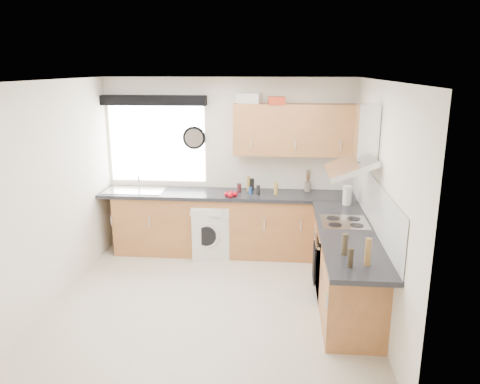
# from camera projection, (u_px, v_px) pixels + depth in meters

# --- Properties ---
(ground_plane) EXTENTS (3.60, 3.60, 0.00)m
(ground_plane) POSITION_uv_depth(u_px,v_px,m) (212.00, 302.00, 5.41)
(ground_plane) COLOR beige
(ceiling) EXTENTS (3.60, 3.60, 0.02)m
(ceiling) POSITION_uv_depth(u_px,v_px,m) (208.00, 80.00, 4.77)
(ceiling) COLOR white
(ceiling) RESTS_ON wall_back
(wall_back) EXTENTS (3.60, 0.02, 2.50)m
(wall_back) POSITION_uv_depth(u_px,v_px,m) (229.00, 165.00, 6.82)
(wall_back) COLOR silver
(wall_back) RESTS_ON ground_plane
(wall_front) EXTENTS (3.60, 0.02, 2.50)m
(wall_front) POSITION_uv_depth(u_px,v_px,m) (173.00, 266.00, 3.36)
(wall_front) COLOR silver
(wall_front) RESTS_ON ground_plane
(wall_left) EXTENTS (0.02, 3.60, 2.50)m
(wall_left) POSITION_uv_depth(u_px,v_px,m) (52.00, 194.00, 5.24)
(wall_left) COLOR silver
(wall_left) RESTS_ON ground_plane
(wall_right) EXTENTS (0.02, 3.60, 2.50)m
(wall_right) POSITION_uv_depth(u_px,v_px,m) (379.00, 202.00, 4.93)
(wall_right) COLOR silver
(wall_right) RESTS_ON ground_plane
(window) EXTENTS (1.40, 0.02, 1.10)m
(window) POSITION_uv_depth(u_px,v_px,m) (157.00, 144.00, 6.82)
(window) COLOR silver
(window) RESTS_ON wall_back
(window_blind) EXTENTS (1.50, 0.18, 0.14)m
(window_blind) POSITION_uv_depth(u_px,v_px,m) (153.00, 100.00, 6.57)
(window_blind) COLOR black
(window_blind) RESTS_ON wall_back
(splashback) EXTENTS (0.01, 3.00, 0.54)m
(splashback) POSITION_uv_depth(u_px,v_px,m) (372.00, 201.00, 5.24)
(splashback) COLOR white
(splashback) RESTS_ON wall_right
(base_cab_back) EXTENTS (3.00, 0.58, 0.86)m
(base_cab_back) POSITION_uv_depth(u_px,v_px,m) (220.00, 224.00, 6.76)
(base_cab_back) COLOR brown
(base_cab_back) RESTS_ON ground_plane
(base_cab_corner) EXTENTS (0.60, 0.60, 0.86)m
(base_cab_corner) POSITION_uv_depth(u_px,v_px,m) (332.00, 228.00, 6.62)
(base_cab_corner) COLOR brown
(base_cab_corner) RESTS_ON ground_plane
(base_cab_right) EXTENTS (0.58, 2.10, 0.86)m
(base_cab_right) POSITION_uv_depth(u_px,v_px,m) (345.00, 267.00, 5.32)
(base_cab_right) COLOR brown
(base_cab_right) RESTS_ON ground_plane
(worktop_back) EXTENTS (3.60, 0.62, 0.05)m
(worktop_back) POSITION_uv_depth(u_px,v_px,m) (227.00, 194.00, 6.63)
(worktop_back) COLOR black
(worktop_back) RESTS_ON base_cab_back
(worktop_right) EXTENTS (0.62, 2.42, 0.05)m
(worktop_right) POSITION_uv_depth(u_px,v_px,m) (348.00, 234.00, 5.05)
(worktop_right) COLOR black
(worktop_right) RESTS_ON base_cab_right
(sink) EXTENTS (0.84, 0.46, 0.10)m
(sink) POSITION_uv_depth(u_px,v_px,m) (135.00, 188.00, 6.72)
(sink) COLOR silver
(sink) RESTS_ON worktop_back
(oven) EXTENTS (0.56, 0.58, 0.85)m
(oven) POSITION_uv_depth(u_px,v_px,m) (342.00, 262.00, 5.46)
(oven) COLOR black
(oven) RESTS_ON ground_plane
(hob_plate) EXTENTS (0.52, 0.52, 0.01)m
(hob_plate) POSITION_uv_depth(u_px,v_px,m) (345.00, 222.00, 5.33)
(hob_plate) COLOR silver
(hob_plate) RESTS_ON worktop_right
(extractor_hood) EXTENTS (0.52, 0.78, 0.66)m
(extractor_hood) POSITION_uv_depth(u_px,v_px,m) (358.00, 149.00, 5.11)
(extractor_hood) COLOR silver
(extractor_hood) RESTS_ON wall_right
(upper_cabinets) EXTENTS (1.70, 0.35, 0.70)m
(upper_cabinets) POSITION_uv_depth(u_px,v_px,m) (296.00, 130.00, 6.43)
(upper_cabinets) COLOR brown
(upper_cabinets) RESTS_ON wall_back
(washing_machine) EXTENTS (0.63, 0.61, 0.76)m
(washing_machine) POSITION_uv_depth(u_px,v_px,m) (209.00, 230.00, 6.68)
(washing_machine) COLOR silver
(washing_machine) RESTS_ON ground_plane
(wall_clock) EXTENTS (0.33, 0.04, 0.33)m
(wall_clock) POSITION_uv_depth(u_px,v_px,m) (194.00, 138.00, 6.72)
(wall_clock) COLOR black
(wall_clock) RESTS_ON wall_back
(casserole) EXTENTS (0.37, 0.30, 0.14)m
(casserole) POSITION_uv_depth(u_px,v_px,m) (249.00, 98.00, 6.47)
(casserole) COLOR silver
(casserole) RESTS_ON upper_cabinets
(storage_box) EXTENTS (0.23, 0.20, 0.10)m
(storage_box) POSITION_uv_depth(u_px,v_px,m) (277.00, 100.00, 6.25)
(storage_box) COLOR #9D2913
(storage_box) RESTS_ON upper_cabinets
(utensil_pot) EXTENTS (0.11, 0.11, 0.13)m
(utensil_pot) POSITION_uv_depth(u_px,v_px,m) (308.00, 187.00, 6.70)
(utensil_pot) COLOR #776856
(utensil_pot) RESTS_ON worktop_back
(kitchen_roll) EXTENTS (0.13, 0.13, 0.25)m
(kitchen_roll) POSITION_uv_depth(u_px,v_px,m) (347.00, 195.00, 6.02)
(kitchen_roll) COLOR silver
(kitchen_roll) RESTS_ON worktop_right
(tomato_cluster) EXTENTS (0.19, 0.19, 0.07)m
(tomato_cluster) POSITION_uv_depth(u_px,v_px,m) (231.00, 194.00, 6.41)
(tomato_cluster) COLOR #A40511
(tomato_cluster) RESTS_ON worktop_back
(jar_0) EXTENTS (0.06, 0.06, 0.13)m
(jar_0) POSITION_uv_depth(u_px,v_px,m) (239.00, 188.00, 6.62)
(jar_0) COLOR #42171A
(jar_0) RESTS_ON worktop_back
(jar_1) EXTENTS (0.05, 0.05, 0.17)m
(jar_1) POSITION_uv_depth(u_px,v_px,m) (276.00, 189.00, 6.51)
(jar_1) COLOR #A58538
(jar_1) RESTS_ON worktop_back
(jar_2) EXTENTS (0.05, 0.05, 0.13)m
(jar_2) POSITION_uv_depth(u_px,v_px,m) (258.00, 190.00, 6.51)
(jar_2) COLOR black
(jar_2) RESTS_ON worktop_back
(jar_3) EXTENTS (0.08, 0.08, 0.17)m
(jar_3) POSITION_uv_depth(u_px,v_px,m) (251.00, 184.00, 6.73)
(jar_3) COLOR black
(jar_3) RESTS_ON worktop_back
(jar_4) EXTENTS (0.04, 0.04, 0.22)m
(jar_4) POSITION_uv_depth(u_px,v_px,m) (248.00, 184.00, 6.67)
(jar_4) COLOR olive
(jar_4) RESTS_ON worktop_back
(jar_5) EXTENTS (0.05, 0.05, 0.10)m
(jar_5) POSITION_uv_depth(u_px,v_px,m) (250.00, 191.00, 6.54)
(jar_5) COLOR navy
(jar_5) RESTS_ON worktop_back
(bottle_0) EXTENTS (0.05, 0.05, 0.18)m
(bottle_0) POSITION_uv_depth(u_px,v_px,m) (350.00, 258.00, 4.13)
(bottle_0) COLOR black
(bottle_0) RESTS_ON worktop_right
(bottle_1) EXTENTS (0.06, 0.06, 0.21)m
(bottle_1) POSITION_uv_depth(u_px,v_px,m) (345.00, 244.00, 4.41)
(bottle_1) COLOR #3A3120
(bottle_1) RESTS_ON worktop_right
(bottle_2) EXTENTS (0.06, 0.06, 0.26)m
(bottle_2) POSITION_uv_depth(u_px,v_px,m) (368.00, 252.00, 4.17)
(bottle_2) COLOR olive
(bottle_2) RESTS_ON worktop_right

